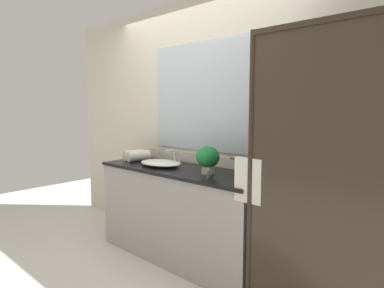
# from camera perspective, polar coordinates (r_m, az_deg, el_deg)

# --- Properties ---
(ground_plane) EXTENTS (8.00, 8.00, 0.00)m
(ground_plane) POSITION_cam_1_polar(r_m,az_deg,el_deg) (3.43, -1.96, -19.26)
(ground_plane) COLOR silver
(wall_back_with_mirror) EXTENTS (4.40, 0.06, 2.60)m
(wall_back_with_mirror) POSITION_cam_1_polar(r_m,az_deg,el_deg) (3.35, 2.06, 3.35)
(wall_back_with_mirror) COLOR beige
(wall_back_with_mirror) RESTS_ON ground_plane
(vanity_cabinet) EXTENTS (1.80, 0.58, 0.90)m
(vanity_cabinet) POSITION_cam_1_polar(r_m,az_deg,el_deg) (3.27, -1.87, -12.07)
(vanity_cabinet) COLOR #9E9993
(vanity_cabinet) RESTS_ON ground_plane
(shower_enclosure) EXTENTS (1.20, 0.59, 2.00)m
(shower_enclosure) POSITION_cam_1_polar(r_m,az_deg,el_deg) (2.26, 18.34, -5.63)
(shower_enclosure) COLOR #2D2319
(shower_enclosure) RESTS_ON ground_plane
(sink_basin) EXTENTS (0.47, 0.33, 0.06)m
(sink_basin) POSITION_cam_1_polar(r_m,az_deg,el_deg) (3.31, -5.52, -3.30)
(sink_basin) COLOR white
(sink_basin) RESTS_ON vanity_cabinet
(faucet) EXTENTS (0.17, 0.15, 0.15)m
(faucet) POSITION_cam_1_polar(r_m,az_deg,el_deg) (3.44, -3.13, -2.58)
(faucet) COLOR silver
(faucet) RESTS_ON vanity_cabinet
(potted_plant) EXTENTS (0.21, 0.21, 0.24)m
(potted_plant) POSITION_cam_1_polar(r_m,az_deg,el_deg) (2.90, 2.74, -2.47)
(potted_plant) COLOR beige
(potted_plant) RESTS_ON vanity_cabinet
(amenity_bottle_conditioner) EXTENTS (0.03, 0.03, 0.09)m
(amenity_bottle_conditioner) POSITION_cam_1_polar(r_m,az_deg,el_deg) (2.87, 11.23, -4.63)
(amenity_bottle_conditioner) COLOR silver
(amenity_bottle_conditioner) RESTS_ON vanity_cabinet
(amenity_bottle_lotion) EXTENTS (0.03, 0.03, 0.08)m
(amenity_bottle_lotion) POSITION_cam_1_polar(r_m,az_deg,el_deg) (2.72, 2.88, -5.22)
(amenity_bottle_lotion) COLOR #4C7056
(amenity_bottle_lotion) RESTS_ON vanity_cabinet
(rolled_towel_near_edge) EXTENTS (0.14, 0.24, 0.11)m
(rolled_towel_near_edge) POSITION_cam_1_polar(r_m,az_deg,el_deg) (3.72, -10.13, -1.90)
(rolled_towel_near_edge) COLOR silver
(rolled_towel_near_edge) RESTS_ON vanity_cabinet
(rolled_towel_middle) EXTENTS (0.17, 0.26, 0.12)m
(rolled_towel_middle) POSITION_cam_1_polar(r_m,az_deg,el_deg) (3.62, -9.35, -2.06)
(rolled_towel_middle) COLOR silver
(rolled_towel_middle) RESTS_ON vanity_cabinet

